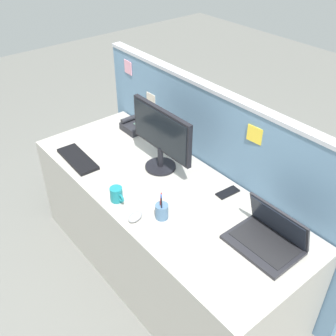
% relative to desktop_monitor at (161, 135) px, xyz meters
% --- Properties ---
extents(ground_plane, '(10.00, 10.00, 0.00)m').
position_rel_desktop_monitor_xyz_m(ground_plane, '(0.17, -0.13, -0.98)').
color(ground_plane, slate).
extents(desk, '(1.97, 0.76, 0.74)m').
position_rel_desktop_monitor_xyz_m(desk, '(0.17, -0.13, -0.61)').
color(desk, '#ADA89E').
rests_on(desk, ground_plane).
extents(cubicle_divider, '(2.17, 0.08, 1.27)m').
position_rel_desktop_monitor_xyz_m(cubicle_divider, '(0.17, 0.29, -0.34)').
color(cubicle_divider, '#6084A3').
rests_on(cubicle_divider, ground_plane).
extents(desktop_monitor, '(0.53, 0.20, 0.42)m').
position_rel_desktop_monitor_xyz_m(desktop_monitor, '(0.00, 0.00, 0.00)').
color(desktop_monitor, black).
rests_on(desktop_monitor, desk).
extents(laptop, '(0.36, 0.26, 0.21)m').
position_rel_desktop_monitor_xyz_m(laptop, '(0.88, 0.00, -0.20)').
color(laptop, '#232328').
rests_on(laptop, desk).
extents(desk_phone, '(0.17, 0.16, 0.09)m').
position_rel_desktop_monitor_xyz_m(desk_phone, '(-0.51, 0.14, -0.21)').
color(desk_phone, '#232328').
rests_on(desk_phone, desk).
extents(keyboard_main, '(0.37, 0.15, 0.02)m').
position_rel_desktop_monitor_xyz_m(keyboard_main, '(-0.41, -0.39, -0.23)').
color(keyboard_main, black).
rests_on(keyboard_main, desk).
extents(computer_mouse_right_hand, '(0.09, 0.11, 0.03)m').
position_rel_desktop_monitor_xyz_m(computer_mouse_right_hand, '(0.30, -0.42, -0.23)').
color(computer_mouse_right_hand, '#9EA0A8').
rests_on(computer_mouse_right_hand, desk).
extents(pen_cup, '(0.07, 0.07, 0.18)m').
position_rel_desktop_monitor_xyz_m(pen_cup, '(0.38, -0.30, -0.20)').
color(pen_cup, '#4C7093').
rests_on(pen_cup, desk).
extents(cell_phone_black_slab, '(0.07, 0.15, 0.01)m').
position_rel_desktop_monitor_xyz_m(cell_phone_black_slab, '(0.46, 0.14, -0.24)').
color(cell_phone_black_slab, black).
rests_on(cell_phone_black_slab, desk).
extents(coffee_mug, '(0.11, 0.07, 0.09)m').
position_rel_desktop_monitor_xyz_m(coffee_mug, '(0.10, -0.41, -0.20)').
color(coffee_mug, '#197A84').
rests_on(coffee_mug, desk).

